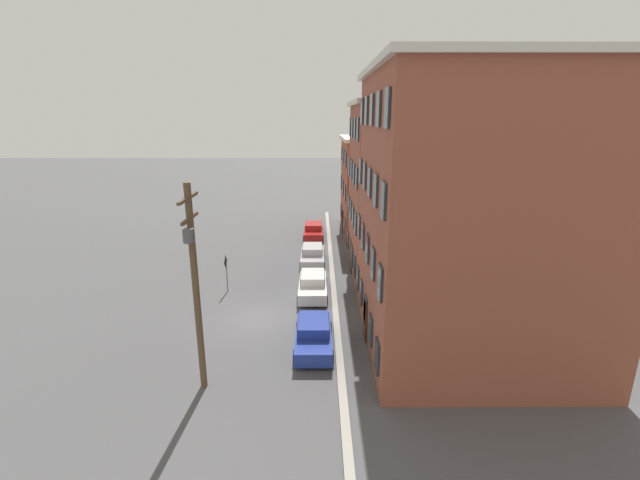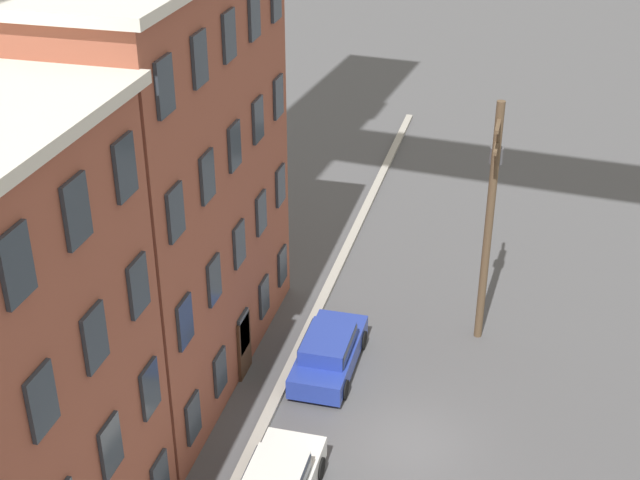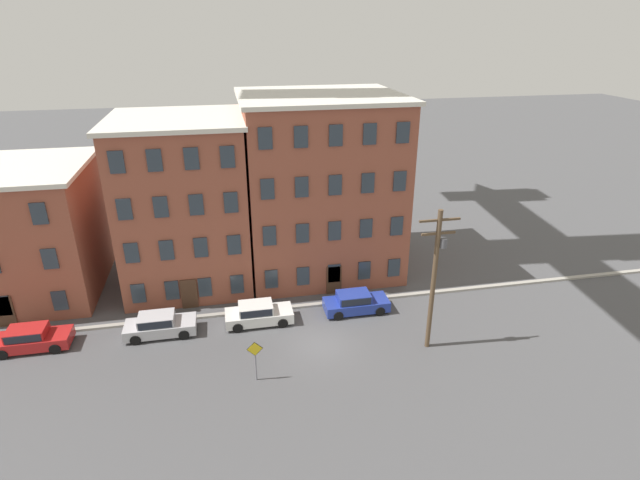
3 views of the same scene
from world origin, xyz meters
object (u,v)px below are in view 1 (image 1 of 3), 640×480
car_blue (314,333)px  car_silver (312,254)px  car_white (313,284)px  caution_sign (226,268)px  car_red (314,230)px  utility_pole (195,279)px

car_blue → car_silver: bearing=-179.0°
car_white → car_blue: (6.65, 0.13, 0.00)m
car_white → caution_sign: (-0.59, -5.75, 0.93)m
car_silver → car_white: (6.24, 0.10, 0.00)m
car_red → car_silver: same height
car_red → caution_sign: bearing=-23.3°
car_silver → caution_sign: caution_sign is taller
car_red → caution_sign: caution_sign is taller
caution_sign → car_white: bearing=84.2°
car_red → car_blue: bearing=0.6°
car_silver → car_blue: bearing=1.0°
car_red → caution_sign: size_ratio=1.74×
car_silver → car_white: size_ratio=1.00×
car_white → caution_sign: size_ratio=1.74×
car_silver → caution_sign: (5.65, -5.65, 0.93)m
car_silver → car_white: same height
utility_pole → car_silver: bearing=164.4°
car_blue → utility_pole: (3.35, -4.76, 4.26)m
car_red → car_silver: 7.51m
car_silver → utility_pole: 17.38m
car_red → car_silver: bearing=-0.0°
car_red → utility_pole: size_ratio=0.49×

